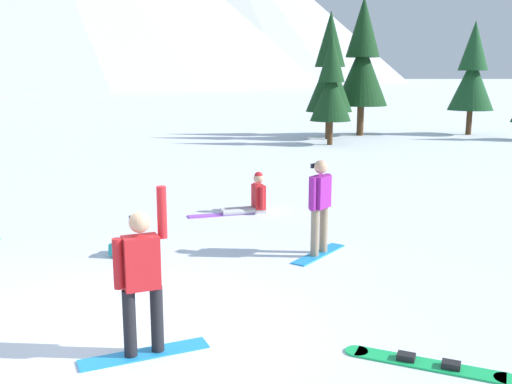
{
  "coord_description": "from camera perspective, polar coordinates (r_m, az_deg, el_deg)",
  "views": [
    {
      "loc": [
        1.94,
        -6.94,
        3.22
      ],
      "look_at": [
        1.57,
        4.12,
        1.0
      ],
      "focal_mm": 41.26,
      "sensor_mm": 36.0,
      "label": 1
    }
  ],
  "objects": [
    {
      "name": "pine_tree_tall",
      "position": [
        31.96,
        10.27,
        12.42
      ],
      "size": [
        2.74,
        2.74,
        7.17
      ],
      "color": "#472D19",
      "rests_on": "ground_plane"
    },
    {
      "name": "ground_plane",
      "position": [
        7.89,
        -12.84,
        -13.05
      ],
      "size": [
        800.0,
        800.0,
        0.0
      ],
      "primitive_type": "plane",
      "color": "silver"
    },
    {
      "name": "pine_tree_leaning",
      "position": [
        29.88,
        7.17,
        11.64
      ],
      "size": [
        2.32,
        2.32,
        6.27
      ],
      "color": "#472D19",
      "rests_on": "ground_plane"
    },
    {
      "name": "snowboarder_background",
      "position": [
        13.84,
        -0.46,
        -0.68
      ],
      "size": [
        1.84,
        1.0,
        0.98
      ],
      "color": "#B7B7BC",
      "rests_on": "ground_plane"
    },
    {
      "name": "pine_tree_broad",
      "position": [
        27.44,
        7.3,
        10.25
      ],
      "size": [
        1.89,
        1.89,
        5.02
      ],
      "color": "#472D19",
      "rests_on": "ground_plane"
    },
    {
      "name": "loose_snowboard_near_left",
      "position": [
        7.16,
        16.34,
        -15.68
      ],
      "size": [
        1.87,
        0.95,
        0.09
      ],
      "color": "#19B259",
      "rests_on": "ground_plane"
    },
    {
      "name": "pine_tree_slender",
      "position": [
        33.88,
        20.25,
        10.75
      ],
      "size": [
        2.39,
        2.39,
        5.99
      ],
      "color": "#472D19",
      "rests_on": "ground_plane"
    },
    {
      "name": "backpack_teal",
      "position": [
        10.95,
        -12.97,
        -5.29
      ],
      "size": [
        0.34,
        0.54,
        0.31
      ],
      "color": "#1E7A7F",
      "rests_on": "ground_plane"
    },
    {
      "name": "snowboarder_foreground",
      "position": [
        6.89,
        -11.02,
        -8.24
      ],
      "size": [
        1.48,
        0.91,
        1.99
      ],
      "color": "#1E8CD8",
      "rests_on": "ground_plane"
    },
    {
      "name": "snowboarder_midground",
      "position": [
        10.57,
        6.21,
        -1.29
      ],
      "size": [
        1.06,
        1.4,
        1.74
      ],
      "color": "#1E8CD8",
      "rests_on": "ground_plane"
    }
  ]
}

